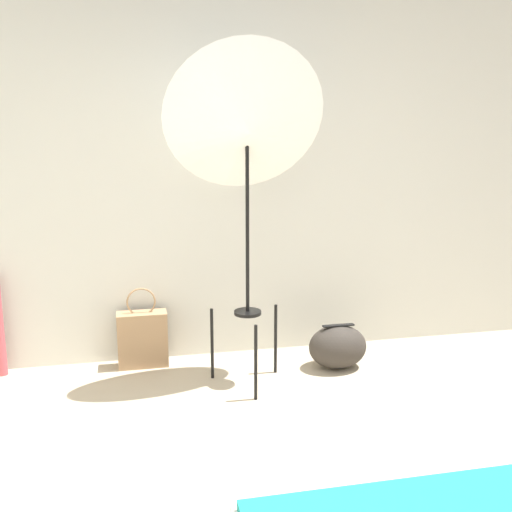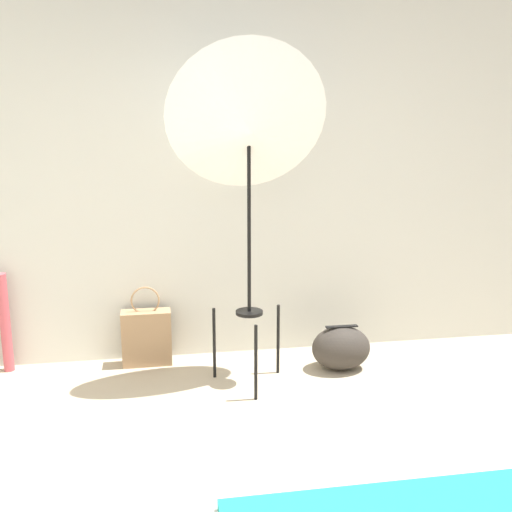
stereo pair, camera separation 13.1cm
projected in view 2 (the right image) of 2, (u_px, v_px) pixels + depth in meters
name	position (u px, v px, depth m)	size (l,w,h in m)	color
wall_back	(249.00, 167.00, 4.02)	(8.00, 0.05, 2.60)	beige
photo_umbrella	(249.00, 127.00, 3.41)	(0.96, 0.62, 2.05)	black
tote_bag	(147.00, 337.00, 4.01)	(0.33, 0.14, 0.54)	#9E7A56
duffel_bag	(341.00, 348.00, 3.93)	(0.39, 0.29, 0.30)	#332D28
paper_roll	(5.00, 323.00, 3.87)	(0.07, 0.07, 0.66)	#BC4C56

